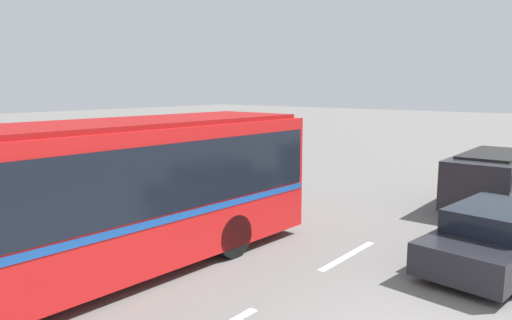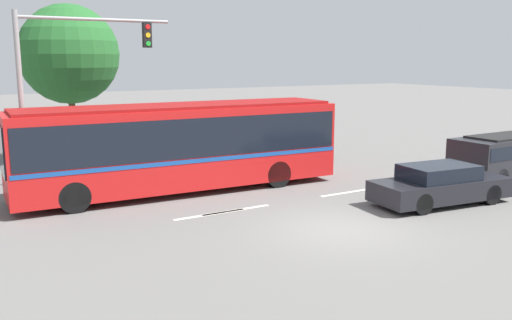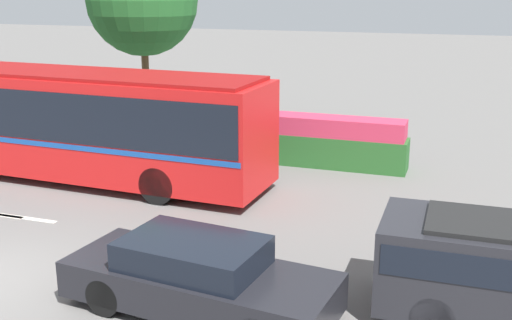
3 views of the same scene
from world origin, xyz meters
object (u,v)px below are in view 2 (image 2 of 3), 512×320
Objects in this scene: city_bus at (180,142)px; traffic_light_pole at (63,73)px; suv_left_lane at (506,153)px; sedan_foreground at (440,185)px; street_tree_left at (69,54)px.

city_bus is 4.65m from traffic_light_pole.
city_bus reaches higher than suv_left_lane.
sedan_foreground is at bearing -36.86° from traffic_light_pole.
traffic_light_pole reaches higher than suv_left_lane.
suv_left_lane is at bearing 20.41° from sedan_foreground.
traffic_light_pole is (-15.59, 6.33, 3.22)m from suv_left_lane.
suv_left_lane is (11.99, -4.69, -0.76)m from city_bus.
suv_left_lane is 17.13m from traffic_light_pole.
sedan_foreground is 1.02× the size of suv_left_lane.
street_tree_left reaches higher than suv_left_lane.
traffic_light_pole is at bearing -104.35° from street_tree_left.
sedan_foreground is at bearing -58.16° from street_tree_left.
street_tree_left is at bearing 75.65° from traffic_light_pole.
city_bus is 2.41× the size of sedan_foreground.
suv_left_lane is (5.32, 1.37, 0.40)m from sedan_foreground.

